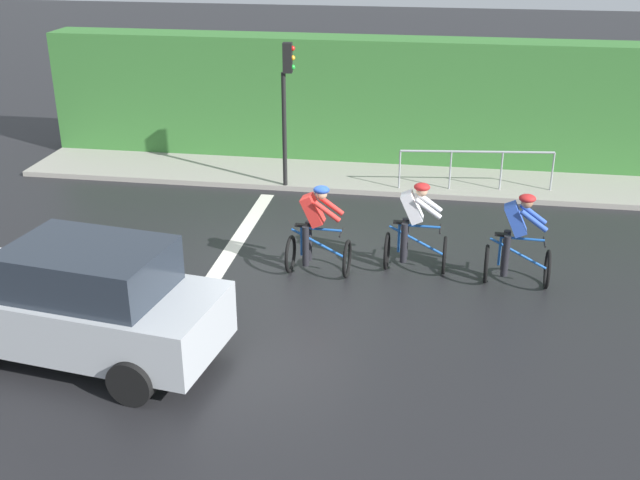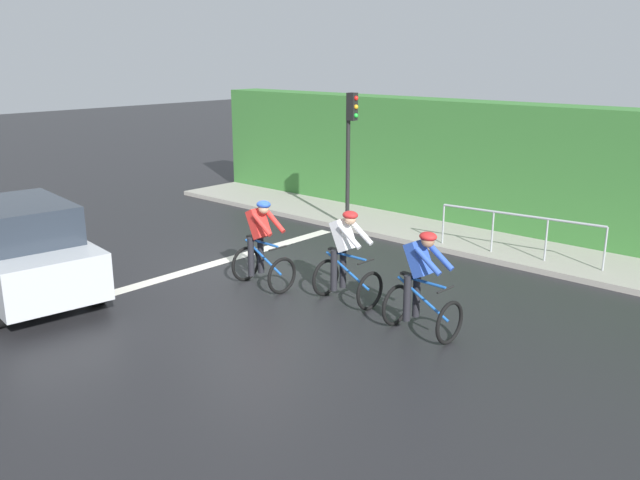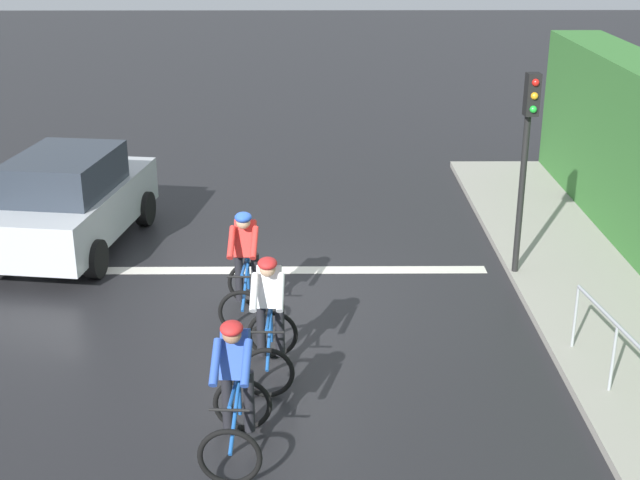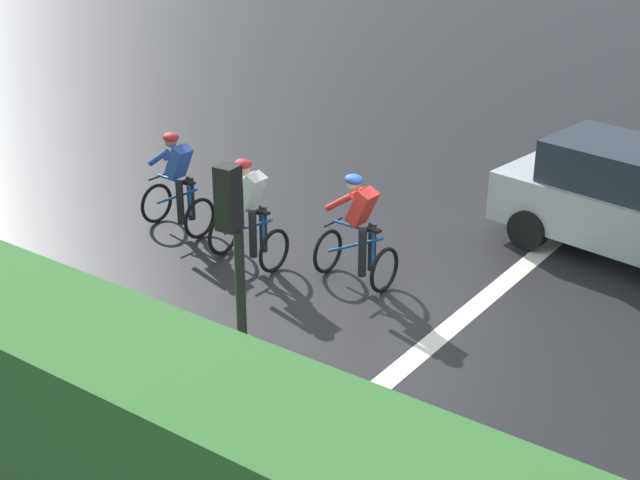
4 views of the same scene
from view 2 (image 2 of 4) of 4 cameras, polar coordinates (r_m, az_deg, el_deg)
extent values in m
plane|color=black|center=(13.27, -5.78, -2.97)|extent=(80.00, 80.00, 0.00)
cube|color=#9E998E|center=(16.04, 13.10, 0.22)|extent=(2.80, 18.57, 0.12)
cube|color=gray|center=(16.76, 14.64, 1.54)|extent=(0.44, 18.57, 0.55)
cube|color=#387533|center=(16.77, 15.42, 5.95)|extent=(1.10, 18.57, 3.10)
cube|color=silver|center=(14.08, -8.89, -1.96)|extent=(7.00, 0.30, 0.01)
torus|color=black|center=(10.23, 11.03, -6.96)|extent=(0.68, 0.10, 0.68)
torus|color=black|center=(10.78, 6.53, -5.56)|extent=(0.68, 0.10, 0.68)
cylinder|color=#1E59B2|center=(10.41, 8.77, -4.97)|extent=(0.10, 0.99, 0.51)
cylinder|color=#1E59B2|center=(10.57, 7.44, -4.44)|extent=(0.04, 0.04, 0.55)
cylinder|color=#1E59B2|center=(10.29, 9.06, -3.60)|extent=(0.08, 0.72, 0.04)
cube|color=black|center=(10.47, 7.50, -2.93)|extent=(0.11, 0.22, 0.04)
cylinder|color=black|center=(10.10, 10.70, -4.19)|extent=(0.42, 0.05, 0.03)
cube|color=#2D51B7|center=(10.26, 8.46, -1.59)|extent=(0.32, 0.42, 0.57)
sphere|color=#9E7051|center=(10.09, 9.22, -0.09)|extent=(0.20, 0.20, 0.20)
ellipsoid|color=red|center=(10.07, 9.24, 0.30)|extent=(0.25, 0.29, 0.14)
cylinder|color=black|center=(10.62, 8.26, -4.63)|extent=(0.12, 0.12, 0.74)
cylinder|color=black|center=(10.43, 7.47, -4.96)|extent=(0.12, 0.12, 0.74)
cylinder|color=#2D51B7|center=(10.22, 10.29, -1.44)|extent=(0.11, 0.48, 0.37)
cylinder|color=#2D51B7|center=(9.96, 9.23, -1.83)|extent=(0.11, 0.48, 0.37)
torus|color=black|center=(11.36, 4.29, -4.37)|extent=(0.68, 0.08, 0.68)
torus|color=black|center=(11.99, 0.49, -3.23)|extent=(0.68, 0.08, 0.68)
cylinder|color=#1E59B2|center=(11.59, 2.35, -2.62)|extent=(0.07, 0.99, 0.51)
cylinder|color=#1E59B2|center=(11.77, 1.22, -2.19)|extent=(0.04, 0.04, 0.55)
cylinder|color=#1E59B2|center=(11.47, 2.56, -1.37)|extent=(0.06, 0.71, 0.04)
cube|color=black|center=(11.68, 1.23, -0.81)|extent=(0.10, 0.22, 0.04)
cylinder|color=black|center=(11.26, 3.93, -1.86)|extent=(0.42, 0.04, 0.03)
cube|color=white|center=(11.47, 2.00, 0.43)|extent=(0.31, 0.42, 0.57)
sphere|color=tan|center=(11.30, 2.60, 1.80)|extent=(0.20, 0.20, 0.20)
ellipsoid|color=red|center=(11.28, 2.60, 2.15)|extent=(0.25, 0.29, 0.14)
cylinder|color=black|center=(11.80, 1.98, -2.36)|extent=(0.12, 0.12, 0.74)
cylinder|color=black|center=(11.63, 1.20, -2.63)|extent=(0.12, 0.12, 0.74)
cylinder|color=white|center=(11.40, 3.61, 0.58)|extent=(0.10, 0.48, 0.37)
cylinder|color=white|center=(11.16, 2.56, 0.27)|extent=(0.10, 0.48, 0.37)
torus|color=black|center=(12.11, -3.28, -3.07)|extent=(0.68, 0.09, 0.68)
torus|color=black|center=(12.84, -6.37, -2.03)|extent=(0.68, 0.09, 0.68)
cylinder|color=#1E59B2|center=(12.39, -4.90, -1.44)|extent=(0.08, 0.99, 0.51)
cylinder|color=#1E59B2|center=(12.61, -5.82, -1.04)|extent=(0.04, 0.04, 0.55)
cylinder|color=#1E59B2|center=(12.28, -4.77, -0.26)|extent=(0.07, 0.72, 0.04)
cube|color=black|center=(12.53, -5.85, 0.25)|extent=(0.11, 0.22, 0.04)
cylinder|color=black|center=(12.03, -3.65, -0.70)|extent=(0.42, 0.05, 0.03)
cube|color=red|center=(12.30, -5.28, 1.42)|extent=(0.32, 0.42, 0.57)
sphere|color=tan|center=(12.11, -4.84, 2.72)|extent=(0.20, 0.20, 0.20)
ellipsoid|color=#264CB2|center=(12.10, -4.85, 3.04)|extent=(0.25, 0.29, 0.14)
cylinder|color=black|center=(12.62, -5.10, -1.21)|extent=(0.12, 0.12, 0.74)
cylinder|color=black|center=(12.47, -5.93, -1.44)|extent=(0.12, 0.12, 0.74)
cylinder|color=red|center=(12.18, -3.84, 1.57)|extent=(0.11, 0.48, 0.37)
cylinder|color=red|center=(11.97, -4.97, 1.30)|extent=(0.11, 0.48, 0.37)
cube|color=#B7BCC1|center=(13.05, -24.30, -1.42)|extent=(2.25, 4.30, 0.80)
cube|color=#262D38|center=(12.64, -24.34, 1.49)|extent=(1.78, 2.32, 0.66)
cylinder|color=black|center=(14.55, -22.44, -1.11)|extent=(0.31, 0.66, 0.64)
cylinder|color=black|center=(12.25, -18.67, -3.78)|extent=(0.31, 0.66, 0.64)
cube|color=#EAEACC|center=(15.03, -24.68, 1.06)|extent=(0.29, 0.12, 0.16)
cylinder|color=black|center=(16.21, 2.39, 5.46)|extent=(0.10, 0.10, 2.70)
cube|color=black|center=(15.94, 2.76, 11.33)|extent=(0.21, 0.21, 0.64)
sphere|color=red|center=(15.87, 3.10, 12.03)|extent=(0.11, 0.11, 0.11)
sphere|color=orange|center=(15.88, 3.09, 11.31)|extent=(0.11, 0.11, 0.11)
sphere|color=green|center=(15.90, 3.08, 10.59)|extent=(0.11, 0.11, 0.11)
cylinder|color=#999EA3|center=(14.38, 16.78, 2.05)|extent=(0.46, 3.40, 0.05)
cylinder|color=#999EA3|center=(15.09, 10.49, 1.13)|extent=(0.04, 0.04, 1.00)
cylinder|color=#999EA3|center=(14.68, 14.52, 0.47)|extent=(0.04, 0.04, 1.00)
cylinder|color=#999EA3|center=(14.34, 18.77, -0.22)|extent=(0.04, 0.04, 1.00)
cylinder|color=#999EA3|center=(14.09, 23.19, -0.95)|extent=(0.04, 0.04, 1.00)
camera|label=1|loc=(7.96, -82.86, 15.19)|focal=42.89mm
camera|label=3|loc=(9.60, 62.19, 16.13)|focal=48.86mm
camera|label=4|loc=(24.27, 1.92, 20.63)|focal=53.37mm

